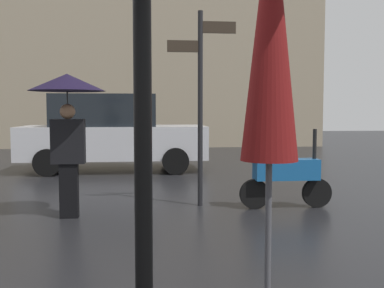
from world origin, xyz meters
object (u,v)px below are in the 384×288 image
Objects in this scene: folded_patio_umbrella_far at (270,44)px; parked_scooter at (283,173)px; parked_car_left at (112,132)px; street_signpost at (201,89)px; pedestrian_with_umbrella at (67,102)px.

folded_patio_umbrella_far reaches higher than parked_scooter.
parked_car_left is 1.49× the size of street_signpost.
pedestrian_with_umbrella is at bearing 113.16° from folded_patio_umbrella_far.
pedestrian_with_umbrella is at bearing -162.32° from street_signpost.
parked_car_left is 4.91m from street_signpost.
parked_car_left is at bearing 99.41° from folded_patio_umbrella_far.
street_signpost is (1.73, -4.51, 0.89)m from parked_car_left.
parked_scooter is 1.84m from street_signpost.
parked_car_left is at bearing 110.97° from street_signpost.
street_signpost reaches higher than parked_scooter.
folded_patio_umbrella_far is 9.41m from parked_car_left.
pedestrian_with_umbrella is at bearing -84.47° from parked_car_left.
folded_patio_umbrella_far reaches higher than pedestrian_with_umbrella.
folded_patio_umbrella_far is 0.88× the size of street_signpost.
folded_patio_umbrella_far is 0.59× the size of parked_car_left.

